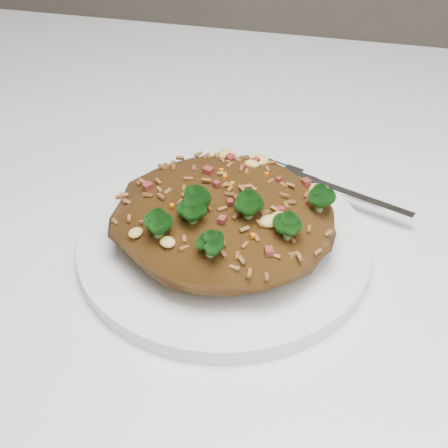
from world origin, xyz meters
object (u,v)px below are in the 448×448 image
at_px(plate, 224,244).
at_px(fried_rice, 224,210).
at_px(fork, 337,189).
at_px(dining_table, 205,264).

relative_size(plate, fried_rice, 1.33).
distance_m(fried_rice, fork, 0.13).
relative_size(plate, fork, 1.54).
height_order(dining_table, plate, plate).
xyz_separation_m(fried_rice, fork, (0.08, 0.09, -0.03)).
bearing_deg(fork, fried_rice, -113.03).
bearing_deg(dining_table, fried_rice, -63.61).
bearing_deg(plate, fork, 45.94).
xyz_separation_m(plate, fried_rice, (0.00, -0.00, 0.04)).
xyz_separation_m(dining_table, plate, (0.04, -0.08, 0.10)).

